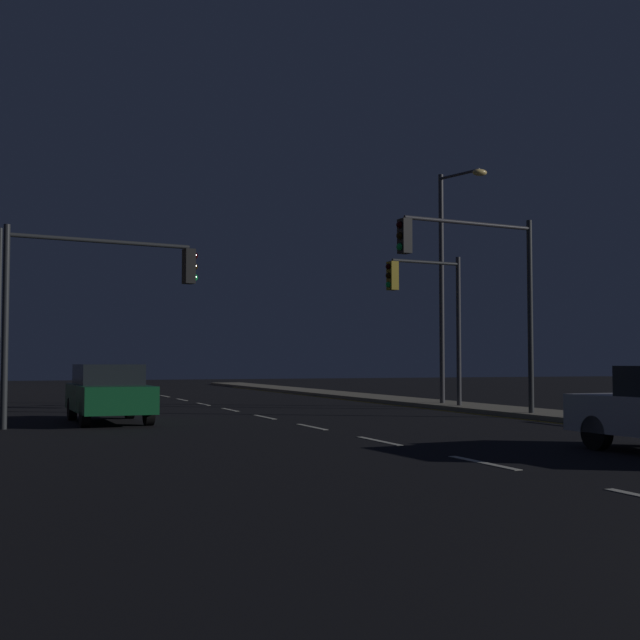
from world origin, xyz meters
The scene contains 9 objects.
ground_plane centered at (0.00, 17.50, 0.00)m, with size 112.00×112.00×0.00m, color black.
sidewalk_right centered at (7.89, 17.50, 0.07)m, with size 2.20×77.00×0.14m, color gray.
lane_markings_center centered at (0.00, 21.00, 0.01)m, with size 0.14×50.00×0.01m.
lane_edge_line centered at (6.55, 22.50, 0.01)m, with size 0.14×53.00×0.01m.
car_oncoming centered at (-4.58, 20.42, 0.82)m, with size 1.95×4.45×1.57m.
traffic_light_mid_left centered at (5.30, 17.80, 4.19)m, with size 4.69×0.74×5.70m.
traffic_light_mid_right centered at (-5.00, 19.34, 3.60)m, with size 5.00×0.96×5.02m.
traffic_light_far_right centered at (6.17, 22.30, 3.71)m, with size 2.99×0.55×5.12m.
street_lamp_corner centered at (7.81, 23.81, 5.12)m, with size 0.93×2.04×8.39m.
Camera 1 is at (-7.37, -2.84, 1.65)m, focal length 47.10 mm.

